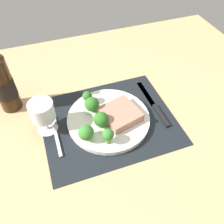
{
  "coord_description": "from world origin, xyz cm",
  "views": [
    {
      "loc": [
        -15.14,
        -46.53,
        58.56
      ],
      "look_at": [
        1.83,
        1.76,
        1.9
      ],
      "focal_mm": 37.53,
      "sensor_mm": 36.0,
      "label": 1
    }
  ],
  "objects_px": {
    "plate": "(108,119)",
    "fork": "(55,131)",
    "steak": "(120,114)",
    "wine_bottle": "(3,85)",
    "wine_glass": "(43,112)",
    "knife": "(155,106)"
  },
  "relations": [
    {
      "from": "knife",
      "to": "wine_bottle",
      "type": "xyz_separation_m",
      "value": [
        -0.46,
        0.17,
        0.09
      ]
    },
    {
      "from": "knife",
      "to": "wine_glass",
      "type": "xyz_separation_m",
      "value": [
        -0.36,
        0.03,
        0.07
      ]
    },
    {
      "from": "plate",
      "to": "fork",
      "type": "relative_size",
      "value": 1.38
    },
    {
      "from": "plate",
      "to": "wine_bottle",
      "type": "distance_m",
      "value": 0.35
    },
    {
      "from": "steak",
      "to": "wine_bottle",
      "type": "bearing_deg",
      "value": 150.74
    },
    {
      "from": "plate",
      "to": "knife",
      "type": "bearing_deg",
      "value": 1.79
    },
    {
      "from": "steak",
      "to": "knife",
      "type": "distance_m",
      "value": 0.14
    },
    {
      "from": "fork",
      "to": "steak",
      "type": "bearing_deg",
      "value": -6.65
    },
    {
      "from": "fork",
      "to": "knife",
      "type": "distance_m",
      "value": 0.34
    },
    {
      "from": "plate",
      "to": "steak",
      "type": "xyz_separation_m",
      "value": [
        0.04,
        -0.01,
        0.02
      ]
    },
    {
      "from": "wine_glass",
      "to": "steak",
      "type": "bearing_deg",
      "value": -11.05
    },
    {
      "from": "plate",
      "to": "fork",
      "type": "distance_m",
      "value": 0.17
    },
    {
      "from": "fork",
      "to": "wine_glass",
      "type": "xyz_separation_m",
      "value": [
        -0.02,
        0.02,
        0.07
      ]
    },
    {
      "from": "steak",
      "to": "knife",
      "type": "height_order",
      "value": "steak"
    },
    {
      "from": "wine_bottle",
      "to": "knife",
      "type": "bearing_deg",
      "value": -20.0
    },
    {
      "from": "steak",
      "to": "knife",
      "type": "relative_size",
      "value": 0.47
    },
    {
      "from": "plate",
      "to": "wine_bottle",
      "type": "bearing_deg",
      "value": 149.26
    },
    {
      "from": "wine_glass",
      "to": "wine_bottle",
      "type": "bearing_deg",
      "value": 125.46
    },
    {
      "from": "plate",
      "to": "fork",
      "type": "height_order",
      "value": "plate"
    },
    {
      "from": "plate",
      "to": "fork",
      "type": "bearing_deg",
      "value": 175.27
    },
    {
      "from": "plate",
      "to": "wine_glass",
      "type": "distance_m",
      "value": 0.21
    },
    {
      "from": "plate",
      "to": "steak",
      "type": "bearing_deg",
      "value": -15.86
    }
  ]
}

